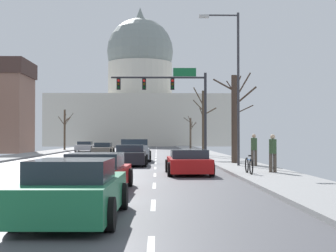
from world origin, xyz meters
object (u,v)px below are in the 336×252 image
sedan_near_01 (131,156)px  pedestrian_00 (273,151)px  street_lamp_right (233,76)px  sedan_oncoming_01 (85,147)px  sedan_oncoming_00 (103,149)px  pickup_truck_near_00 (134,151)px  sedan_near_03 (97,173)px  sedan_near_02 (189,163)px  sedan_near_04 (75,191)px  bicycle_parked (249,166)px  pedestrian_01 (254,148)px  signal_gantry (172,92)px

sedan_near_01 → pedestrian_00: pedestrian_00 is taller
street_lamp_right → sedan_oncoming_01: street_lamp_right is taller
sedan_near_01 → sedan_oncoming_00: bearing=101.0°
sedan_near_01 → pedestrian_00: size_ratio=2.69×
pickup_truck_near_00 → sedan_near_03: pickup_truck_near_00 is taller
sedan_near_02 → street_lamp_right: bearing=59.6°
pedestrian_00 → sedan_near_02: bearing=169.7°
sedan_near_02 → pedestrian_00: pedestrian_00 is taller
pedestrian_00 → sedan_oncoming_00: bearing=111.3°
sedan_near_03 → sedan_oncoming_01: bearing=98.6°
pickup_truck_near_00 → sedan_near_01: size_ratio=1.18×
sedan_near_03 → sedan_oncoming_00: size_ratio=1.03×
sedan_near_03 → sedan_near_04: (0.21, -5.72, 0.02)m
sedan_near_03 → sedan_oncoming_01: size_ratio=0.99×
pedestrian_00 → bicycle_parked: 1.56m
sedan_near_04 → sedan_oncoming_01: bearing=97.9°
sedan_oncoming_01 → sedan_near_01: bearing=-77.0°
bicycle_parked → sedan_near_03: bearing=-135.9°
sedan_near_01 → sedan_near_04: sedan_near_04 is taller
street_lamp_right → bicycle_parked: bearing=-92.6°
sedan_near_02 → bicycle_parked: bearing=-29.2°
pedestrian_01 → signal_gantry: bearing=106.8°
sedan_near_01 → sedan_near_04: (-0.11, -20.28, 0.00)m
sedan_near_01 → sedan_oncoming_00: size_ratio=1.06×
pickup_truck_near_00 → sedan_near_04: 26.49m
signal_gantry → bicycle_parked: (2.78, -19.55, -4.95)m
sedan_near_03 → sedan_oncoming_00: 33.81m
street_lamp_right → bicycle_parked: (-0.28, -6.31, -4.73)m
bicycle_parked → street_lamp_right: bearing=87.4°
signal_gantry → pickup_truck_near_00: (-2.93, -4.57, -4.72)m
sedan_oncoming_00 → sedan_near_03: bearing=-84.3°
sedan_near_04 → bicycle_parked: sedan_near_04 is taller
sedan_near_04 → sedan_near_03: bearing=92.1°
sedan_oncoming_01 → pedestrian_01: pedestrian_01 is taller
signal_gantry → sedan_near_03: size_ratio=1.75×
signal_gantry → sedan_oncoming_01: bearing=116.3°
sedan_near_03 → sedan_oncoming_01: (-6.90, 45.76, 0.00)m
street_lamp_right → sedan_near_04: (-6.05, -17.82, -4.62)m
pedestrian_01 → bicycle_parked: bearing=-103.0°
sedan_near_02 → sedan_oncoming_00: size_ratio=1.03×
signal_gantry → sedan_near_04: size_ratio=1.71×
pedestrian_01 → pickup_truck_near_00: bearing=127.8°
signal_gantry → sedan_near_04: 31.58m
sedan_oncoming_00 → pedestrian_01: (10.71, -21.97, 0.56)m
pedestrian_00 → pedestrian_01: bearing=88.6°
pickup_truck_near_00 → sedan_near_02: (3.14, -13.54, -0.16)m
sedan_near_02 → bicycle_parked: size_ratio=2.52×
sedan_near_01 → pedestrian_01: pedestrian_01 is taller
sedan_near_02 → pedestrian_00: 3.90m
pedestrian_01 → sedan_near_01: bearing=157.6°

